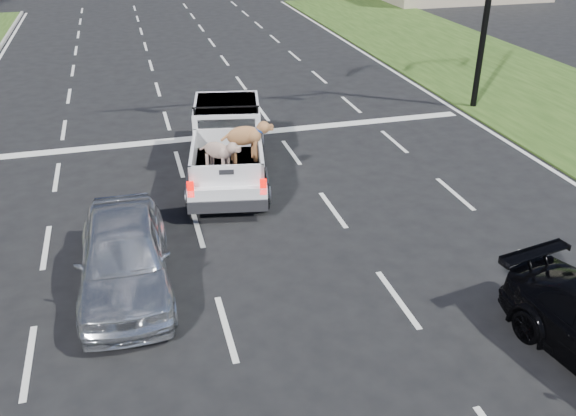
% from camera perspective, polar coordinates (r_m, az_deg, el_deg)
% --- Properties ---
extents(ground, '(160.00, 160.00, 0.00)m').
position_cam_1_polar(ground, '(12.06, 2.53, -9.79)').
color(ground, black).
rests_on(ground, ground).
extents(road_markings, '(17.75, 60.00, 0.01)m').
position_cam_1_polar(road_markings, '(17.54, -3.95, 2.92)').
color(road_markings, silver).
rests_on(road_markings, ground).
extents(pickup_truck, '(2.92, 5.74, 2.05)m').
position_cam_1_polar(pickup_truck, '(17.33, -5.62, 5.99)').
color(pickup_truck, black).
rests_on(pickup_truck, ground).
extents(silver_sedan, '(1.90, 4.54, 1.53)m').
position_cam_1_polar(silver_sedan, '(12.76, -15.10, -4.36)').
color(silver_sedan, silver).
rests_on(silver_sedan, ground).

